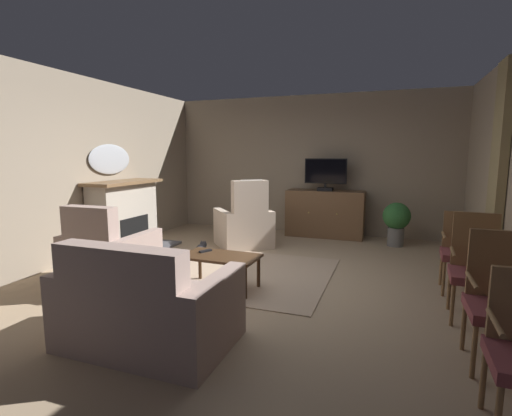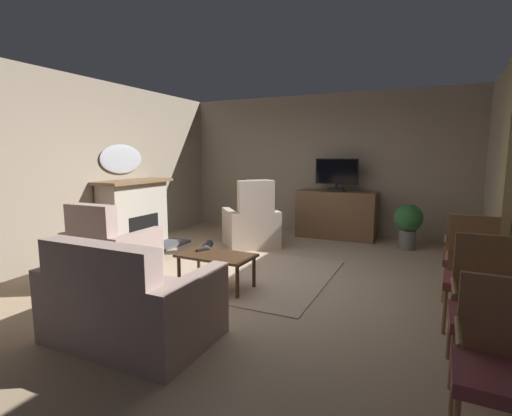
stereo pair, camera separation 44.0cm
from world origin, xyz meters
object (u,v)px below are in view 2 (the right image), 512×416
Objects in this scene: coffee_table at (216,258)px; side_chair_mid_row at (471,272)px; side_chair_nearest_door at (464,254)px; armchair_angled_to_table at (111,255)px; side_chair_tucked_against_wall at (482,306)px; cat at (207,247)px; side_chair_beside_plant at (500,362)px; potted_plant_small_fern_corner at (408,222)px; television at (337,174)px; tv_cabinet at (336,216)px; fireplace at (135,216)px; tv_remote at (203,250)px; wall_mirror_oval at (122,159)px; sofa_floral at (129,305)px; armchair_facing_sofa at (252,226)px.

coffee_table is 2.71m from side_chair_mid_row.
side_chair_nearest_door is at bearing 90.11° from side_chair_mid_row.
armchair_angled_to_table is at bearing -163.14° from side_chair_nearest_door.
cat is at bearing 150.19° from side_chair_tucked_against_wall.
potted_plant_small_fern_corner is at bearing 98.69° from side_chair_beside_plant.
side_chair_nearest_door is (2.02, -2.40, -0.74)m from television.
armchair_angled_to_table is (-1.38, -0.33, -0.03)m from coffee_table.
armchair_angled_to_table reaches higher than tv_cabinet.
cat is at bearing 9.61° from fireplace.
fireplace is at bearing -156.59° from potted_plant_small_fern_corner.
tv_cabinet is 3.41m from tv_remote.
side_chair_mid_row reaches higher than side_chair_beside_plant.
wall_mirror_oval is 5.04m from potted_plant_small_fern_corner.
fireplace is 1.41× the size of side_chair_mid_row.
cat is at bearing 109.40° from sofa_floral.
side_chair_nearest_door is 1.50× the size of cat.
armchair_facing_sofa is 0.89m from cat.
side_chair_tucked_against_wall reaches higher than armchair_angled_to_table.
fireplace is at bearing 122.50° from armchair_angled_to_table.
fireplace is at bearing 0.00° from wall_mirror_oval.
side_chair_mid_row is (5.26, -1.03, -1.00)m from wall_mirror_oval.
wall_mirror_oval is at bearing 180.00° from fireplace.
tv_remote is 3.36m from side_chair_beside_plant.
side_chair_beside_plant reaches higher than cat.
tv_cabinet is 1.37m from potted_plant_small_fern_corner.
armchair_facing_sofa is at bearing 54.28° from cat.
side_chair_tucked_against_wall is (2.94, -0.83, 0.10)m from tv_remote.
fireplace is 1.42× the size of side_chair_tucked_against_wall.
side_chair_beside_plant is at bearing -90.09° from side_chair_mid_row.
sofa_floral is 2.80m from side_chair_tucked_against_wall.
television is at bearing 81.73° from sofa_floral.
wall_mirror_oval is 5.99m from side_chair_beside_plant.
potted_plant_small_fern_corner is (1.32, -0.35, 0.03)m from tv_cabinet.
side_chair_nearest_door is at bearing -6.98° from cat.
cat is at bearing 173.02° from side_chair_nearest_door.
coffee_table is at bearing -123.66° from potted_plant_small_fern_corner.
side_chair_mid_row is at bearing 89.91° from side_chair_beside_plant.
television is 0.85× the size of side_chair_beside_plant.
armchair_facing_sofa is at bearing 98.09° from sofa_floral.
side_chair_tucked_against_wall is at bearing -41.19° from armchair_facing_sofa.
tv_remote is at bearing 162.04° from coffee_table.
armchair_facing_sofa is 1.19× the size of armchair_angled_to_table.
potted_plant_small_fern_corner reaches higher than tv_remote.
potted_plant_small_fern_corner is at bearing 56.34° from coffee_table.
potted_plant_small_fern_corner is 1.24× the size of cat.
tv_remote is 0.14× the size of armchair_facing_sofa.
wall_mirror_oval is 1.54× the size of cat.
television is 4.73× the size of tv_remote.
side_chair_beside_plant is at bearing -29.62° from coffee_table.
wall_mirror_oval reaches higher than side_chair_nearest_door.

